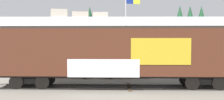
{
  "coord_description": "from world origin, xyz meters",
  "views": [
    {
      "loc": [
        0.9,
        -15.76,
        3.17
      ],
      "look_at": [
        0.8,
        2.83,
        2.41
      ],
      "focal_mm": 37.93,
      "sensor_mm": 36.0,
      "label": 1
    }
  ],
  "objects_px": {
    "parked_car_black": "(187,67)",
    "freight_car": "(117,53)",
    "flagpole": "(129,19)",
    "parked_car_silver": "(126,68)",
    "parked_car_tan": "(70,67)"
  },
  "relations": [
    {
      "from": "flagpole",
      "to": "parked_car_black",
      "type": "height_order",
      "value": "flagpole"
    },
    {
      "from": "parked_car_black",
      "to": "parked_car_silver",
      "type": "bearing_deg",
      "value": -175.51
    },
    {
      "from": "parked_car_silver",
      "to": "parked_car_black",
      "type": "distance_m",
      "value": 5.48
    },
    {
      "from": "freight_car",
      "to": "parked_car_tan",
      "type": "relative_size",
      "value": 3.62
    },
    {
      "from": "flagpole",
      "to": "freight_car",
      "type": "bearing_deg",
      "value": -98.36
    },
    {
      "from": "freight_car",
      "to": "flagpole",
      "type": "xyz_separation_m",
      "value": [
        1.5,
        10.18,
        3.2
      ]
    },
    {
      "from": "freight_car",
      "to": "parked_car_tan",
      "type": "xyz_separation_m",
      "value": [
        -3.97,
        4.72,
        -1.52
      ]
    },
    {
      "from": "parked_car_silver",
      "to": "flagpole",
      "type": "bearing_deg",
      "value": 83.49
    },
    {
      "from": "flagpole",
      "to": "parked_car_silver",
      "type": "height_order",
      "value": "flagpole"
    },
    {
      "from": "parked_car_tan",
      "to": "parked_car_silver",
      "type": "bearing_deg",
      "value": -1.1
    },
    {
      "from": "freight_car",
      "to": "parked_car_silver",
      "type": "relative_size",
      "value": 3.61
    },
    {
      "from": "freight_car",
      "to": "parked_car_black",
      "type": "xyz_separation_m",
      "value": [
        6.32,
        5.06,
        -1.5
      ]
    },
    {
      "from": "parked_car_silver",
      "to": "parked_car_black",
      "type": "height_order",
      "value": "parked_car_black"
    },
    {
      "from": "freight_car",
      "to": "parked_car_tan",
      "type": "height_order",
      "value": "freight_car"
    },
    {
      "from": "parked_car_black",
      "to": "freight_car",
      "type": "bearing_deg",
      "value": -141.35
    }
  ]
}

